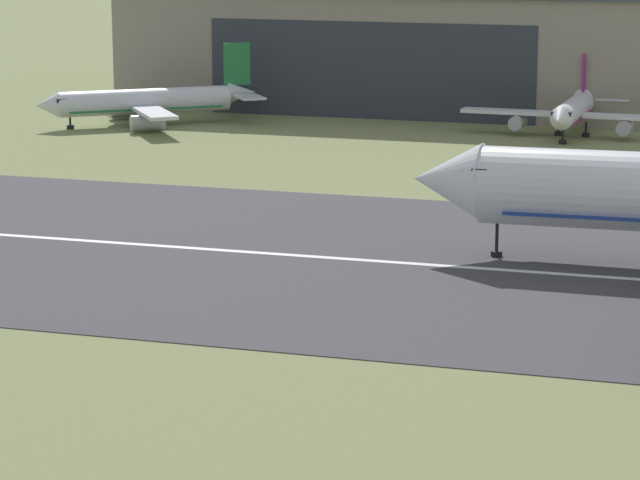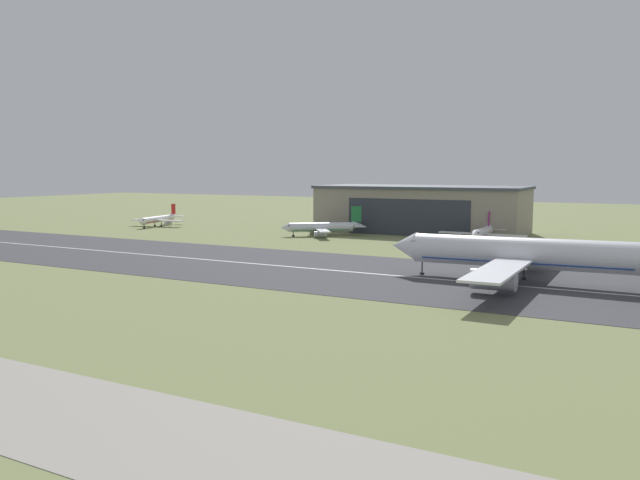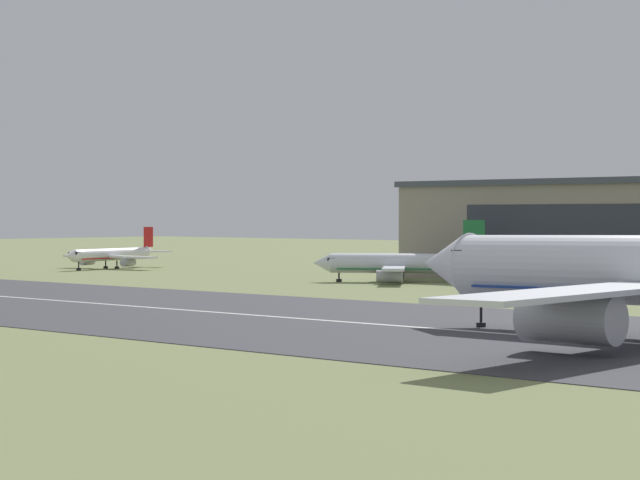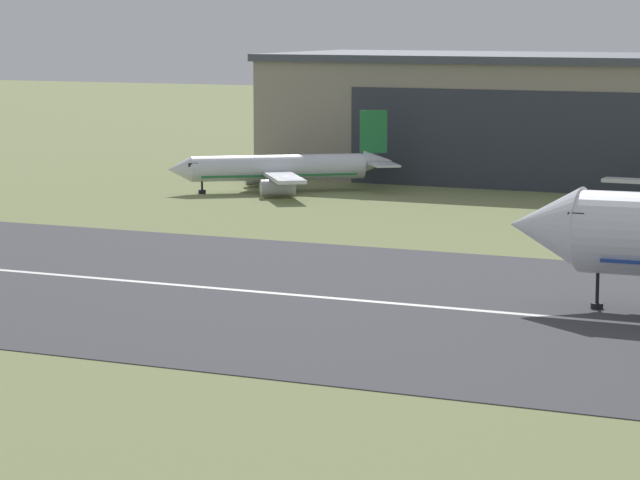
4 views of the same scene
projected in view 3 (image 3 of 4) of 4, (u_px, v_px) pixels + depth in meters
The scene contains 5 objects.
runway_strip at pixel (252, 315), 121.00m from camera, with size 468.96×46.24×0.06m, color #3D3D42.
runway_centreline at pixel (252, 315), 121.00m from camera, with size 422.06×0.70×0.01m, color silver.
hangar_building at pixel (628, 230), 185.47m from camera, with size 66.46×27.98×15.08m.
airplane_parked_centre at pixel (112, 255), 227.28m from camera, with size 20.39×24.44×7.56m.
airplane_parked_east at pixel (400, 264), 181.39m from camera, with size 24.57×22.53×9.08m.
Camera 3 is at (84.85, 24.32, 9.75)m, focal length 70.00 mm.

